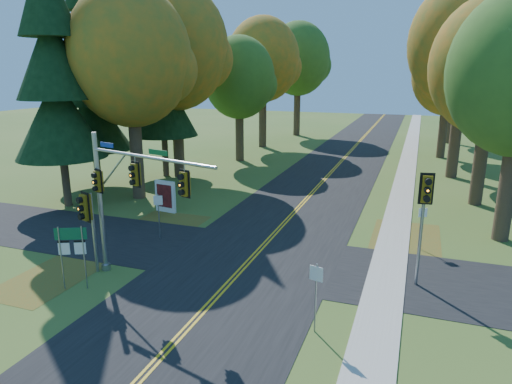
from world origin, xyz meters
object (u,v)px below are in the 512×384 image
(traffic_mast, at_px, (123,190))
(route_sign_cluster, at_px, (72,245))
(info_kiosk, at_px, (165,197))
(east_signal_pole, at_px, (425,202))

(traffic_mast, xyz_separation_m, route_sign_cluster, (-1.59, -1.46, -2.08))
(traffic_mast, bearing_deg, route_sign_cluster, -121.84)
(traffic_mast, relative_size, route_sign_cluster, 2.44)
(route_sign_cluster, bearing_deg, info_kiosk, 76.51)
(route_sign_cluster, height_order, info_kiosk, route_sign_cluster)
(traffic_mast, distance_m, route_sign_cluster, 3.00)
(info_kiosk, bearing_deg, east_signal_pole, -12.49)
(traffic_mast, xyz_separation_m, info_kiosk, (-3.57, 9.01, -2.98))
(route_sign_cluster, bearing_deg, traffic_mast, 18.37)
(traffic_mast, distance_m, info_kiosk, 10.14)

